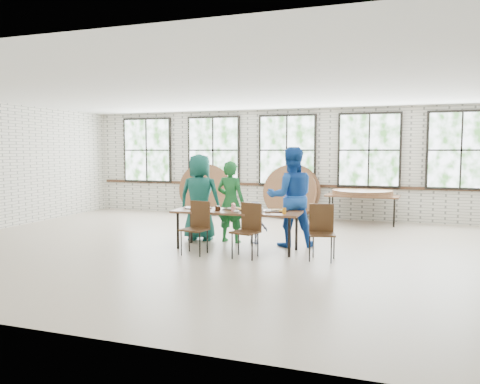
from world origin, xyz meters
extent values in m
plane|color=#BEAC97|center=(0.00, 0.00, 0.00)|extent=(12.00, 12.00, 0.00)
plane|color=white|center=(0.00, 0.00, 3.00)|extent=(12.00, 12.00, 0.00)
plane|color=silver|center=(0.00, 4.50, 1.50)|extent=(12.00, 0.00, 12.00)
plane|color=silver|center=(0.00, -4.50, 1.50)|extent=(12.00, 0.00, 12.00)
cube|color=#422819|center=(0.00, 4.47, 0.90)|extent=(11.80, 0.05, 0.08)
cube|color=black|center=(-4.40, 4.44, 1.88)|extent=(1.62, 0.05, 1.97)
cube|color=white|center=(-4.40, 4.41, 1.88)|extent=(1.50, 0.01, 1.85)
cube|color=black|center=(-2.20, 4.44, 1.88)|extent=(1.62, 0.05, 1.97)
cube|color=white|center=(-2.20, 4.41, 1.88)|extent=(1.50, 0.01, 1.85)
cube|color=black|center=(0.00, 4.44, 1.88)|extent=(1.62, 0.05, 1.97)
cube|color=white|center=(0.00, 4.41, 1.88)|extent=(1.50, 0.01, 1.85)
cube|color=black|center=(2.20, 4.44, 1.88)|extent=(1.62, 0.05, 1.97)
cube|color=white|center=(2.20, 4.41, 1.88)|extent=(1.50, 0.01, 1.85)
cube|color=black|center=(4.40, 4.44, 1.88)|extent=(1.62, 0.05, 1.97)
cube|color=white|center=(4.40, 4.41, 1.88)|extent=(1.50, 0.01, 1.85)
cube|color=brown|center=(0.10, -0.07, 0.72)|extent=(2.43, 0.89, 0.04)
cylinder|color=black|center=(-0.98, -0.37, 0.35)|extent=(0.05, 0.05, 0.70)
cylinder|color=black|center=(-0.98, 0.23, 0.35)|extent=(0.05, 0.05, 0.70)
cylinder|color=black|center=(1.18, -0.37, 0.35)|extent=(0.05, 0.05, 0.70)
cylinder|color=black|center=(1.18, 0.23, 0.35)|extent=(0.05, 0.05, 0.70)
cube|color=#442A16|center=(-0.49, -0.71, 0.45)|extent=(0.49, 0.47, 0.03)
cube|color=#442A16|center=(-0.45, -0.52, 0.70)|extent=(0.42, 0.11, 0.50)
cylinder|color=black|center=(-0.67, -0.88, 0.22)|extent=(0.02, 0.02, 0.44)
cylinder|color=black|center=(-0.67, -0.54, 0.22)|extent=(0.02, 0.02, 0.44)
cylinder|color=black|center=(-0.31, -0.88, 0.22)|extent=(0.02, 0.02, 0.44)
cylinder|color=black|center=(-0.31, -0.54, 0.22)|extent=(0.02, 0.02, 0.44)
cube|color=#442A16|center=(0.46, -0.67, 0.45)|extent=(0.52, 0.50, 0.03)
cube|color=#442A16|center=(0.51, -0.49, 0.70)|extent=(0.41, 0.15, 0.50)
cylinder|color=black|center=(0.28, -0.84, 0.22)|extent=(0.02, 0.02, 0.44)
cylinder|color=black|center=(0.28, -0.50, 0.22)|extent=(0.02, 0.02, 0.44)
cylinder|color=black|center=(0.64, -0.84, 0.22)|extent=(0.02, 0.02, 0.44)
cylinder|color=black|center=(0.64, -0.50, 0.22)|extent=(0.02, 0.02, 0.44)
cube|color=#442A16|center=(1.76, -0.44, 0.45)|extent=(0.50, 0.49, 0.03)
cube|color=#442A16|center=(1.71, -0.25, 0.70)|extent=(0.41, 0.13, 0.50)
cylinder|color=black|center=(1.58, -0.61, 0.22)|extent=(0.02, 0.02, 0.44)
cylinder|color=black|center=(1.58, -0.27, 0.22)|extent=(0.02, 0.02, 0.44)
cylinder|color=black|center=(1.94, -0.61, 0.22)|extent=(0.02, 0.02, 0.44)
cylinder|color=black|center=(1.94, -0.27, 0.22)|extent=(0.02, 0.02, 0.44)
imported|color=#16554E|center=(-0.94, 0.58, 0.90)|extent=(0.93, 0.66, 1.80)
imported|color=#1B662C|center=(-0.26, 0.58, 0.83)|extent=(0.65, 0.47, 1.66)
imported|color=#151C42|center=(0.25, 0.58, 0.42)|extent=(0.61, 0.45, 0.85)
imported|color=#1748A4|center=(0.99, 0.58, 0.97)|extent=(1.14, 1.03, 1.93)
cube|color=brown|center=(2.10, 3.86, 0.72)|extent=(1.84, 0.86, 0.04)
cylinder|color=black|center=(1.32, 3.58, 0.35)|extent=(0.04, 0.04, 0.70)
cylinder|color=black|center=(1.32, 4.13, 0.35)|extent=(0.04, 0.04, 0.70)
cylinder|color=black|center=(2.88, 3.58, 0.35)|extent=(0.04, 0.04, 0.70)
cylinder|color=black|center=(2.88, 4.13, 0.35)|extent=(0.04, 0.04, 0.70)
cube|color=black|center=(-0.71, -0.01, 0.75)|extent=(0.44, 0.33, 0.02)
cube|color=black|center=(0.03, 0.08, 0.75)|extent=(0.44, 0.33, 0.02)
cube|color=black|center=(0.82, 0.06, 0.75)|extent=(0.44, 0.33, 0.02)
cylinder|color=black|center=(-0.23, -0.23, 0.79)|extent=(0.09, 0.09, 0.09)
cube|color=red|center=(0.09, -0.24, 0.80)|extent=(0.07, 0.07, 0.11)
cylinder|color=blue|center=(0.36, -0.18, 0.79)|extent=(0.07, 0.07, 0.10)
cylinder|color=orange|center=(1.05, -0.22, 0.80)|extent=(0.07, 0.07, 0.11)
cylinder|color=white|center=(0.58, -0.28, 0.79)|extent=(0.17, 0.17, 0.10)
ellipsoid|color=white|center=(-0.49, -0.33, 0.76)|extent=(0.11, 0.11, 0.05)
ellipsoid|color=white|center=(0.19, -0.33, 0.76)|extent=(0.11, 0.11, 0.05)
ellipsoid|color=white|center=(0.71, -0.12, 0.76)|extent=(0.11, 0.11, 0.05)
cylinder|color=brown|center=(2.10, 3.86, 0.76)|extent=(1.50, 1.50, 0.04)
cylinder|color=brown|center=(2.10, 3.86, 0.80)|extent=(1.50, 1.50, 0.04)
cylinder|color=brown|center=(2.10, 3.86, 0.85)|extent=(1.50, 1.50, 0.04)
cylinder|color=brown|center=(-2.49, 4.28, 0.74)|extent=(1.50, 0.26, 1.49)
cylinder|color=brown|center=(-2.33, 4.18, 0.74)|extent=(1.50, 0.44, 1.46)
cylinder|color=brown|center=(0.22, 4.28, 0.74)|extent=(1.50, 0.31, 1.48)
cylinder|color=brown|center=(0.14, 4.18, 0.73)|extent=(1.50, 0.35, 1.48)
camera|label=1|loc=(2.97, -8.29, 1.87)|focal=35.00mm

